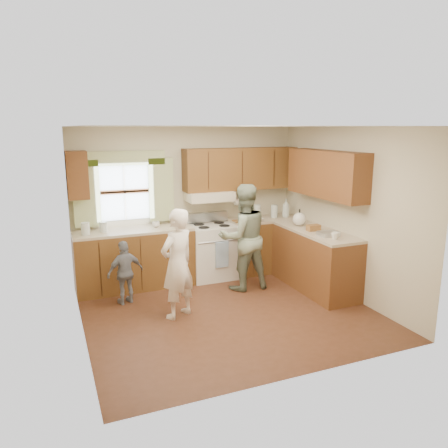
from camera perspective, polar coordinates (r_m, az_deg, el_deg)
name	(u,v)px	position (r m, az deg, el deg)	size (l,w,h in m)	color
room	(229,223)	(5.75, 0.60, 0.09)	(3.80, 3.80, 3.80)	#472716
kitchen_fixtures	(238,232)	(7.04, 1.78, -1.03)	(3.80, 2.25, 2.15)	#41250E
stove	(212,250)	(7.34, -1.63, -3.47)	(0.76, 0.67, 1.07)	silver
woman_left	(177,264)	(5.78, -6.10, -5.19)	(0.54, 0.35, 1.47)	white
woman_right	(243,237)	(6.74, 2.56, -1.75)	(0.80, 0.63, 1.65)	#29442B
child	(125,272)	(6.42, -12.76, -6.18)	(0.54, 0.23, 0.93)	gray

